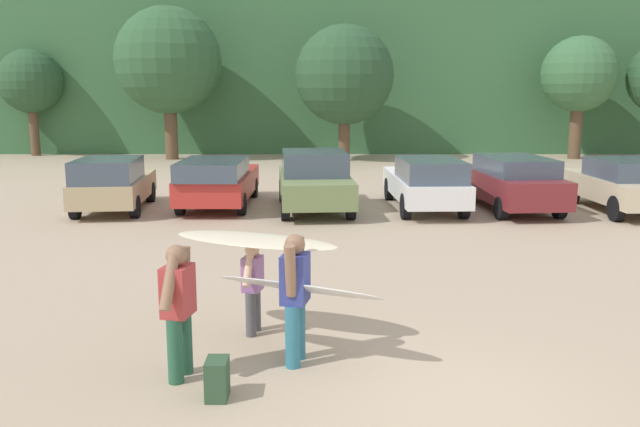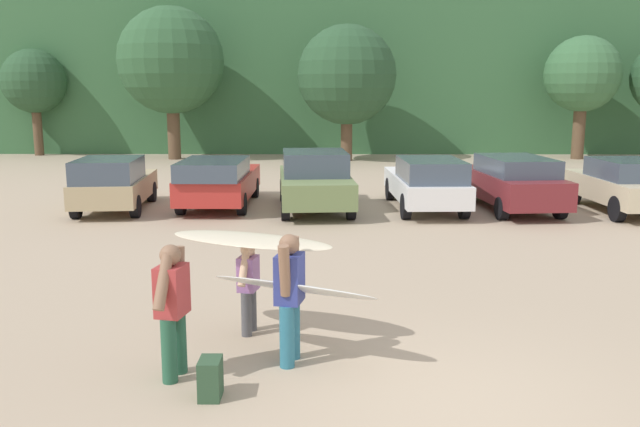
{
  "view_description": "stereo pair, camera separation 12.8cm",
  "coord_description": "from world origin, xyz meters",
  "px_view_note": "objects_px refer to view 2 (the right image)",
  "views": [
    {
      "loc": [
        -1.49,
        -6.77,
        3.36
      ],
      "look_at": [
        -1.46,
        5.91,
        1.0
      ],
      "focal_mm": 37.43,
      "sensor_mm": 36.0,
      "label": 1
    },
    {
      "loc": [
        -1.37,
        -6.77,
        3.36
      ],
      "look_at": [
        -1.46,
        5.91,
        1.0
      ],
      "focal_mm": 37.43,
      "sensor_mm": 36.0,
      "label": 2
    }
  ],
  "objects_px": {
    "person_companion": "(172,303)",
    "surfboard_cream": "(250,240)",
    "parked_car_tan": "(113,183)",
    "parked_car_white": "(426,182)",
    "parked_car_maroon": "(512,182)",
    "person_adult": "(290,291)",
    "backpack_dropped": "(210,379)",
    "parked_car_red": "(218,180)",
    "surfboard_white": "(293,287)",
    "person_child": "(248,282)",
    "parked_car_olive_green": "(315,180)",
    "parked_car_champagne": "(625,184)"
  },
  "relations": [
    {
      "from": "parked_car_white",
      "to": "person_child",
      "type": "distance_m",
      "value": 10.48
    },
    {
      "from": "person_adult",
      "to": "person_companion",
      "type": "bearing_deg",
      "value": 30.02
    },
    {
      "from": "parked_car_red",
      "to": "parked_car_white",
      "type": "xyz_separation_m",
      "value": [
        5.94,
        -0.47,
        0.02
      ]
    },
    {
      "from": "backpack_dropped",
      "to": "parked_car_white",
      "type": "bearing_deg",
      "value": 70.65
    },
    {
      "from": "parked_car_olive_green",
      "to": "person_companion",
      "type": "distance_m",
      "value": 11.35
    },
    {
      "from": "surfboard_cream",
      "to": "backpack_dropped",
      "type": "bearing_deg",
      "value": 105.29
    },
    {
      "from": "parked_car_white",
      "to": "person_adult",
      "type": "height_order",
      "value": "person_adult"
    },
    {
      "from": "parked_car_tan",
      "to": "parked_car_white",
      "type": "relative_size",
      "value": 0.85
    },
    {
      "from": "parked_car_tan",
      "to": "parked_car_white",
      "type": "bearing_deg",
      "value": -93.82
    },
    {
      "from": "parked_car_maroon",
      "to": "surfboard_white",
      "type": "xyz_separation_m",
      "value": [
        -5.7,
        -10.71,
        0.13
      ]
    },
    {
      "from": "backpack_dropped",
      "to": "surfboard_cream",
      "type": "bearing_deg",
      "value": 82.23
    },
    {
      "from": "parked_car_tan",
      "to": "person_child",
      "type": "bearing_deg",
      "value": -158.07
    },
    {
      "from": "parked_car_maroon",
      "to": "surfboard_white",
      "type": "relative_size",
      "value": 2.03
    },
    {
      "from": "parked_car_olive_green",
      "to": "parked_car_maroon",
      "type": "height_order",
      "value": "parked_car_olive_green"
    },
    {
      "from": "parked_car_red",
      "to": "parked_car_olive_green",
      "type": "distance_m",
      "value": 2.83
    },
    {
      "from": "person_adult",
      "to": "parked_car_tan",
      "type": "bearing_deg",
      "value": -50.84
    },
    {
      "from": "person_child",
      "to": "person_companion",
      "type": "xyz_separation_m",
      "value": [
        -0.72,
        -1.47,
        0.18
      ]
    },
    {
      "from": "surfboard_white",
      "to": "backpack_dropped",
      "type": "bearing_deg",
      "value": 76.12
    },
    {
      "from": "surfboard_cream",
      "to": "surfboard_white",
      "type": "bearing_deg",
      "value": 151.92
    },
    {
      "from": "parked_car_white",
      "to": "person_companion",
      "type": "distance_m",
      "value": 12.11
    },
    {
      "from": "parked_car_white",
      "to": "backpack_dropped",
      "type": "relative_size",
      "value": 10.71
    },
    {
      "from": "person_child",
      "to": "backpack_dropped",
      "type": "height_order",
      "value": "person_child"
    },
    {
      "from": "person_adult",
      "to": "person_child",
      "type": "relative_size",
      "value": 1.26
    },
    {
      "from": "parked_car_champagne",
      "to": "person_child",
      "type": "relative_size",
      "value": 3.28
    },
    {
      "from": "parked_car_tan",
      "to": "parked_car_red",
      "type": "relative_size",
      "value": 0.86
    },
    {
      "from": "parked_car_olive_green",
      "to": "surfboard_cream",
      "type": "height_order",
      "value": "parked_car_olive_green"
    },
    {
      "from": "person_adult",
      "to": "surfboard_cream",
      "type": "bearing_deg",
      "value": -44.94
    },
    {
      "from": "parked_car_olive_green",
      "to": "backpack_dropped",
      "type": "distance_m",
      "value": 11.84
    },
    {
      "from": "parked_car_olive_green",
      "to": "surfboard_cream",
      "type": "relative_size",
      "value": 1.91
    },
    {
      "from": "parked_car_tan",
      "to": "parked_car_maroon",
      "type": "relative_size",
      "value": 0.87
    },
    {
      "from": "parked_car_red",
      "to": "parked_car_maroon",
      "type": "height_order",
      "value": "parked_car_maroon"
    },
    {
      "from": "person_companion",
      "to": "surfboard_cream",
      "type": "relative_size",
      "value": 0.65
    },
    {
      "from": "parked_car_red",
      "to": "backpack_dropped",
      "type": "distance_m",
      "value": 12.34
    },
    {
      "from": "surfboard_cream",
      "to": "backpack_dropped",
      "type": "distance_m",
      "value": 2.2
    },
    {
      "from": "person_companion",
      "to": "person_adult",
      "type": "bearing_deg",
      "value": -149.98
    },
    {
      "from": "parked_car_champagne",
      "to": "person_adult",
      "type": "distance_m",
      "value": 13.62
    },
    {
      "from": "parked_car_olive_green",
      "to": "surfboard_white",
      "type": "relative_size",
      "value": 2.05
    },
    {
      "from": "parked_car_tan",
      "to": "surfboard_cream",
      "type": "height_order",
      "value": "parked_car_tan"
    },
    {
      "from": "parked_car_champagne",
      "to": "surfboard_cream",
      "type": "distance_m",
      "value": 13.37
    },
    {
      "from": "parked_car_tan",
      "to": "parked_car_red",
      "type": "distance_m",
      "value": 2.91
    },
    {
      "from": "parked_car_white",
      "to": "parked_car_tan",
      "type": "bearing_deg",
      "value": 89.16
    },
    {
      "from": "backpack_dropped",
      "to": "parked_car_olive_green",
      "type": "bearing_deg",
      "value": 85.27
    },
    {
      "from": "parked_car_tan",
      "to": "person_child",
      "type": "height_order",
      "value": "parked_car_tan"
    },
    {
      "from": "parked_car_maroon",
      "to": "person_child",
      "type": "distance_m",
      "value": 11.69
    },
    {
      "from": "parked_car_red",
      "to": "surfboard_white",
      "type": "height_order",
      "value": "parked_car_red"
    },
    {
      "from": "surfboard_white",
      "to": "surfboard_cream",
      "type": "bearing_deg",
      "value": -26.97
    },
    {
      "from": "parked_car_maroon",
      "to": "surfboard_cream",
      "type": "height_order",
      "value": "parked_car_maroon"
    },
    {
      "from": "backpack_dropped",
      "to": "surfboard_white",
      "type": "bearing_deg",
      "value": 51.94
    },
    {
      "from": "parked_car_tan",
      "to": "parked_car_maroon",
      "type": "distance_m",
      "value": 11.22
    },
    {
      "from": "parked_car_white",
      "to": "parked_car_champagne",
      "type": "relative_size",
      "value": 1.13
    }
  ]
}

